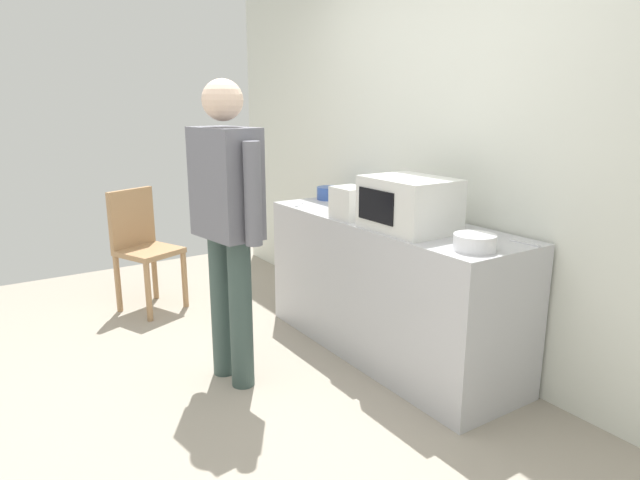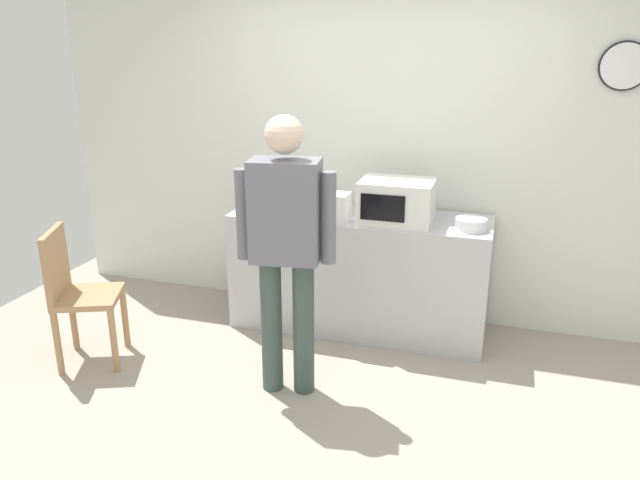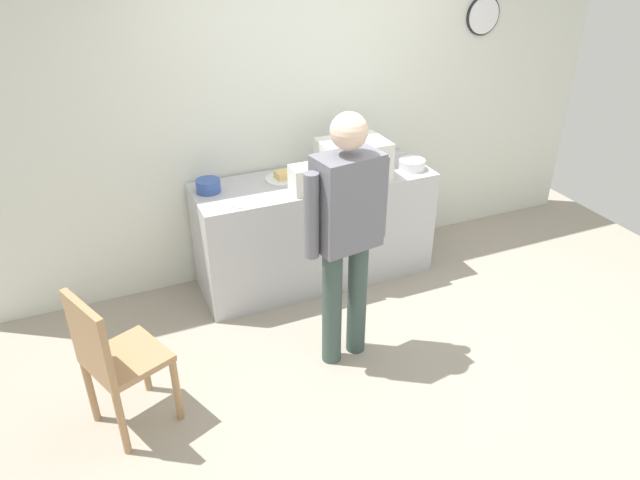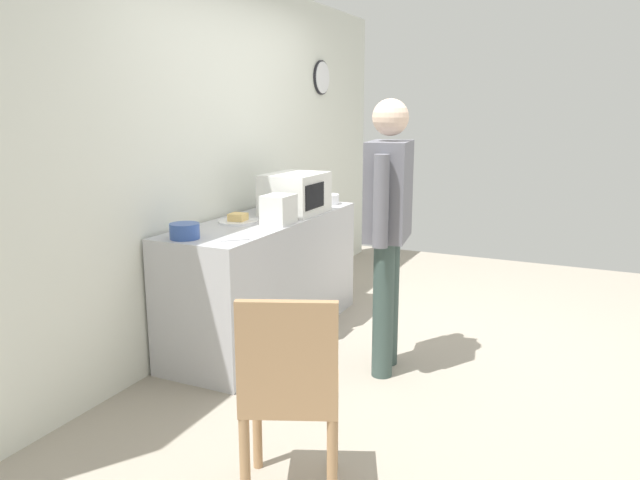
{
  "view_description": "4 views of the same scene",
  "coord_description": "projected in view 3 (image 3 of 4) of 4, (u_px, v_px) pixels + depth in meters",
  "views": [
    {
      "loc": [
        2.5,
        -1.0,
        1.61
      ],
      "look_at": [
        -0.08,
        0.69,
        0.83
      ],
      "focal_mm": 31.34,
      "sensor_mm": 36.0,
      "label": 1
    },
    {
      "loc": [
        0.89,
        -2.95,
        2.12
      ],
      "look_at": [
        -0.26,
        0.76,
        0.83
      ],
      "focal_mm": 34.41,
      "sensor_mm": 36.0,
      "label": 2
    },
    {
      "loc": [
        -1.71,
        -2.61,
        2.68
      ],
      "look_at": [
        -0.31,
        0.64,
        0.69
      ],
      "focal_mm": 32.83,
      "sensor_mm": 36.0,
      "label": 3
    },
    {
      "loc": [
        -3.82,
        -0.95,
        1.66
      ],
      "look_at": [
        -0.21,
        0.73,
        0.79
      ],
      "focal_mm": 34.07,
      "sensor_mm": 36.0,
      "label": 4
    }
  ],
  "objects": [
    {
      "name": "kitchen_counter",
      "position": [
        315.0,
        229.0,
        4.72
      ],
      "size": [
        1.88,
        0.62,
        0.89
      ],
      "primitive_type": "cube",
      "color": "#B7B7BC",
      "rests_on": "ground_plane"
    },
    {
      "name": "salad_bowl",
      "position": [
        412.0,
        164.0,
        4.66
      ],
      "size": [
        0.21,
        0.21,
        0.08
      ],
      "primitive_type": "cylinder",
      "color": "white",
      "rests_on": "kitchen_counter"
    },
    {
      "name": "fork_utensil",
      "position": [
        231.0,
        206.0,
        4.08
      ],
      "size": [
        0.13,
        0.14,
        0.01
      ],
      "primitive_type": "cube",
      "rotation": [
        0.0,
        0.0,
        2.33
      ],
      "color": "silver",
      "rests_on": "kitchen_counter"
    },
    {
      "name": "spoon_utensil",
      "position": [
        398.0,
        155.0,
        4.95
      ],
      "size": [
        0.17,
        0.03,
        0.01
      ],
      "primitive_type": "cube",
      "rotation": [
        0.0,
        0.0,
        0.06
      ],
      "color": "silver",
      "rests_on": "kitchen_counter"
    },
    {
      "name": "microwave",
      "position": [
        353.0,
        160.0,
        4.45
      ],
      "size": [
        0.5,
        0.39,
        0.3
      ],
      "color": "silver",
      "rests_on": "kitchen_counter"
    },
    {
      "name": "sandwich_plate",
      "position": [
        283.0,
        177.0,
        4.48
      ],
      "size": [
        0.27,
        0.27,
        0.07
      ],
      "color": "white",
      "rests_on": "kitchen_counter"
    },
    {
      "name": "ground_plane",
      "position": [
        398.0,
        361.0,
        3.99
      ],
      "size": [
        6.0,
        6.0,
        0.0
      ],
      "primitive_type": "plane",
      "color": "#9E9384"
    },
    {
      "name": "toaster",
      "position": [
        306.0,
        179.0,
        4.25
      ],
      "size": [
        0.22,
        0.18,
        0.2
      ],
      "primitive_type": "cube",
      "color": "silver",
      "rests_on": "kitchen_counter"
    },
    {
      "name": "cereal_bowl",
      "position": [
        208.0,
        186.0,
        4.28
      ],
      "size": [
        0.18,
        0.18,
        0.09
      ],
      "primitive_type": "cylinder",
      "color": "#33519E",
      "rests_on": "kitchen_counter"
    },
    {
      "name": "wooden_chair",
      "position": [
        113.0,
        357.0,
        3.24
      ],
      "size": [
        0.52,
        0.52,
        0.94
      ],
      "color": "#A87F56",
      "rests_on": "ground_plane"
    },
    {
      "name": "back_wall",
      "position": [
        308.0,
        111.0,
        4.64
      ],
      "size": [
        5.4,
        0.13,
        2.6
      ],
      "color": "silver",
      "rests_on": "ground_plane"
    },
    {
      "name": "person_standing",
      "position": [
        347.0,
        225.0,
        3.58
      ],
      "size": [
        0.58,
        0.3,
        1.72
      ],
      "color": "#384B46",
      "rests_on": "ground_plane"
    }
  ]
}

